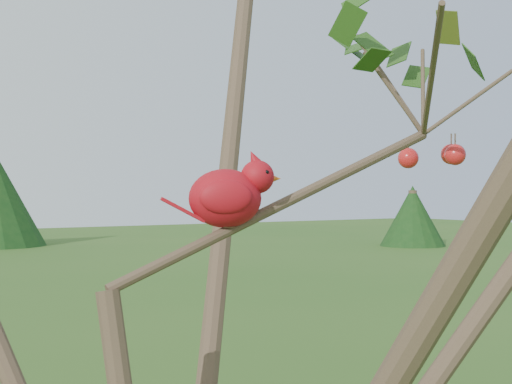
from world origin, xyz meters
TOP-DOWN VIEW (x-y plane):
  - crabapple_tree at (0.03, -0.02)m, footprint 2.35×2.05m
  - cardinal at (0.15, 0.08)m, footprint 0.19×0.13m

SIDE VIEW (x-z plane):
  - cardinal at x=0.15m, z-range 2.02..2.16m
  - crabapple_tree at x=0.03m, z-range 0.65..3.60m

